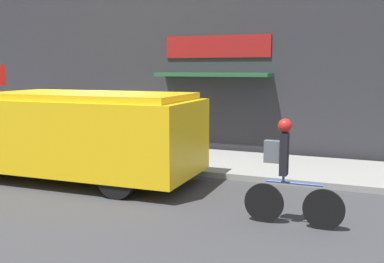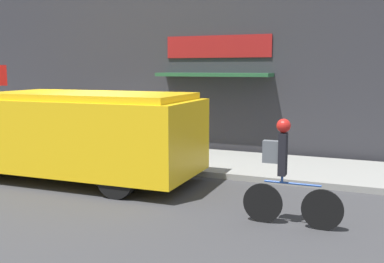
{
  "view_description": "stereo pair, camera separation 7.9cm",
  "coord_description": "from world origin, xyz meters",
  "views": [
    {
      "loc": [
        6.43,
        -9.6,
        2.54
      ],
      "look_at": [
        2.58,
        -0.2,
        1.1
      ],
      "focal_mm": 42.0,
      "sensor_mm": 36.0,
      "label": 1
    },
    {
      "loc": [
        6.51,
        -9.57,
        2.54
      ],
      "look_at": [
        2.58,
        -0.2,
        1.1
      ],
      "focal_mm": 42.0,
      "sensor_mm": 36.0,
      "label": 2
    }
  ],
  "objects": [
    {
      "name": "sidewalk",
      "position": [
        0.0,
        1.41,
        0.07
      ],
      "size": [
        28.0,
        2.83,
        0.14
      ],
      "color": "gray",
      "rests_on": "ground_plane"
    },
    {
      "name": "ground_plane",
      "position": [
        0.0,
        0.0,
        0.0
      ],
      "size": [
        70.0,
        70.0,
        0.0
      ],
      "primitive_type": "plane",
      "color": "#38383A"
    },
    {
      "name": "storefront",
      "position": [
        0.05,
        3.1,
        2.55
      ],
      "size": [
        15.2,
        0.93,
        5.1
      ],
      "color": "#2D2D33",
      "rests_on": "ground_plane"
    },
    {
      "name": "cyclist",
      "position": [
        5.17,
        -2.5,
        0.86
      ],
      "size": [
        1.61,
        0.23,
        1.75
      ],
      "rotation": [
        0.0,
        0.0,
        0.01
      ],
      "color": "black",
      "rests_on": "ground_plane"
    },
    {
      "name": "trash_bin",
      "position": [
        -3.02,
        1.8,
        0.62
      ],
      "size": [
        0.5,
        0.5,
        0.96
      ],
      "color": "slate",
      "rests_on": "sidewalk"
    },
    {
      "name": "school_bus",
      "position": [
        0.18,
        -1.31,
        1.06
      ],
      "size": [
        6.32,
        2.76,
        2.0
      ],
      "rotation": [
        0.0,
        0.0,
        0.03
      ],
      "color": "yellow",
      "rests_on": "ground_plane"
    }
  ]
}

